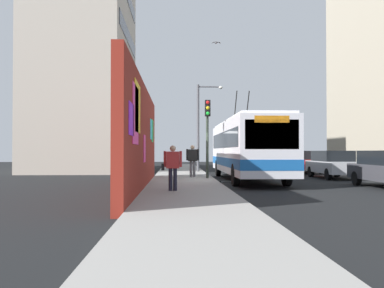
{
  "coord_description": "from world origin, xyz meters",
  "views": [
    {
      "loc": [
        -20.5,
        2.01,
        1.55
      ],
      "look_at": [
        -0.54,
        1.21,
        1.9
      ],
      "focal_mm": 38.55,
      "sensor_mm": 36.0,
      "label": 1
    }
  ],
  "objects_px": {
    "traffic_light": "(207,125)",
    "street_lamp": "(201,121)",
    "pedestrian_midblock": "(193,158)",
    "parked_car_silver": "(333,164)",
    "pedestrian_near_wall": "(173,164)",
    "parked_car_white": "(279,160)",
    "parked_car_red": "(302,161)",
    "city_bus": "(247,147)"
  },
  "relations": [
    {
      "from": "city_bus",
      "to": "traffic_light",
      "type": "relative_size",
      "value": 2.88
    },
    {
      "from": "pedestrian_near_wall",
      "to": "pedestrian_midblock",
      "type": "height_order",
      "value": "pedestrian_midblock"
    },
    {
      "from": "parked_car_white",
      "to": "pedestrian_near_wall",
      "type": "height_order",
      "value": "pedestrian_near_wall"
    },
    {
      "from": "pedestrian_near_wall",
      "to": "traffic_light",
      "type": "xyz_separation_m",
      "value": [
        6.62,
        -1.76,
        1.81
      ]
    },
    {
      "from": "parked_car_silver",
      "to": "parked_car_white",
      "type": "bearing_deg",
      "value": 0.0
    },
    {
      "from": "parked_car_silver",
      "to": "pedestrian_midblock",
      "type": "xyz_separation_m",
      "value": [
        -0.94,
        8.08,
        0.34
      ]
    },
    {
      "from": "parked_car_silver",
      "to": "parked_car_red",
      "type": "relative_size",
      "value": 0.94
    },
    {
      "from": "parked_car_silver",
      "to": "parked_car_red",
      "type": "distance_m",
      "value": 5.66
    },
    {
      "from": "city_bus",
      "to": "pedestrian_midblock",
      "type": "relative_size",
      "value": 6.76
    },
    {
      "from": "street_lamp",
      "to": "parked_car_silver",
      "type": "bearing_deg",
      "value": -125.16
    },
    {
      "from": "pedestrian_near_wall",
      "to": "city_bus",
      "type": "bearing_deg",
      "value": -28.25
    },
    {
      "from": "parked_car_white",
      "to": "pedestrian_near_wall",
      "type": "relative_size",
      "value": 2.72
    },
    {
      "from": "pedestrian_midblock",
      "to": "parked_car_white",
      "type": "bearing_deg",
      "value": -31.76
    },
    {
      "from": "traffic_light",
      "to": "street_lamp",
      "type": "height_order",
      "value": "street_lamp"
    },
    {
      "from": "parked_car_white",
      "to": "pedestrian_midblock",
      "type": "distance_m",
      "value": 15.36
    },
    {
      "from": "parked_car_silver",
      "to": "street_lamp",
      "type": "bearing_deg",
      "value": 54.84
    },
    {
      "from": "parked_car_red",
      "to": "pedestrian_midblock",
      "type": "height_order",
      "value": "pedestrian_midblock"
    },
    {
      "from": "parked_car_white",
      "to": "street_lamp",
      "type": "bearing_deg",
      "value": 134.13
    },
    {
      "from": "pedestrian_near_wall",
      "to": "traffic_light",
      "type": "height_order",
      "value": "traffic_light"
    },
    {
      "from": "traffic_light",
      "to": "street_lamp",
      "type": "distance_m",
      "value": 7.14
    },
    {
      "from": "parked_car_white",
      "to": "pedestrian_midblock",
      "type": "height_order",
      "value": "pedestrian_midblock"
    },
    {
      "from": "city_bus",
      "to": "parked_car_silver",
      "type": "xyz_separation_m",
      "value": [
        1.33,
        -5.2,
        -0.94
      ]
    },
    {
      "from": "pedestrian_midblock",
      "to": "traffic_light",
      "type": "height_order",
      "value": "traffic_light"
    },
    {
      "from": "pedestrian_midblock",
      "to": "street_lamp",
      "type": "xyz_separation_m",
      "value": [
        6.04,
        -0.85,
        2.47
      ]
    },
    {
      "from": "parked_car_silver",
      "to": "traffic_light",
      "type": "height_order",
      "value": "traffic_light"
    },
    {
      "from": "parked_car_red",
      "to": "pedestrian_midblock",
      "type": "distance_m",
      "value": 10.44
    },
    {
      "from": "parked_car_red",
      "to": "traffic_light",
      "type": "distance_m",
      "value": 10.81
    },
    {
      "from": "parked_car_white",
      "to": "parked_car_red",
      "type": "bearing_deg",
      "value": -180.0
    },
    {
      "from": "parked_car_red",
      "to": "pedestrian_near_wall",
      "type": "xyz_separation_m",
      "value": [
        -14.27,
        9.11,
        0.25
      ]
    },
    {
      "from": "parked_car_silver",
      "to": "pedestrian_near_wall",
      "type": "bearing_deg",
      "value": 133.4
    },
    {
      "from": "parked_car_silver",
      "to": "street_lamp",
      "type": "xyz_separation_m",
      "value": [
        5.09,
        7.23,
        2.81
      ]
    },
    {
      "from": "pedestrian_near_wall",
      "to": "parked_car_red",
      "type": "bearing_deg",
      "value": -32.56
    },
    {
      "from": "parked_car_silver",
      "to": "traffic_light",
      "type": "bearing_deg",
      "value": 105.22
    },
    {
      "from": "traffic_light",
      "to": "street_lamp",
      "type": "relative_size",
      "value": 0.68
    },
    {
      "from": "parked_car_white",
      "to": "traffic_light",
      "type": "xyz_separation_m",
      "value": [
        -14.11,
        7.35,
        2.06
      ]
    },
    {
      "from": "parked_car_red",
      "to": "pedestrian_near_wall",
      "type": "bearing_deg",
      "value": 147.44
    },
    {
      "from": "city_bus",
      "to": "parked_car_red",
      "type": "bearing_deg",
      "value": -36.66
    },
    {
      "from": "pedestrian_near_wall",
      "to": "street_lamp",
      "type": "relative_size",
      "value": 0.27
    },
    {
      "from": "parked_car_white",
      "to": "street_lamp",
      "type": "relative_size",
      "value": 0.73
    },
    {
      "from": "parked_car_white",
      "to": "pedestrian_near_wall",
      "type": "distance_m",
      "value": 22.64
    },
    {
      "from": "parked_car_red",
      "to": "parked_car_silver",
      "type": "bearing_deg",
      "value": 180.0
    },
    {
      "from": "parked_car_silver",
      "to": "pedestrian_midblock",
      "type": "bearing_deg",
      "value": 96.66
    }
  ]
}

